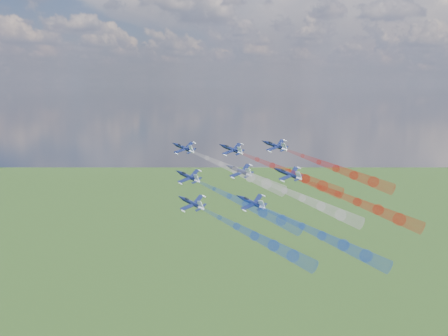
% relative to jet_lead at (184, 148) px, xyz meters
% --- Properties ---
extents(jet_lead, '(14.06, 12.39, 8.52)m').
position_rel_jet_lead_xyz_m(jet_lead, '(0.00, 0.00, 0.00)').
color(jet_lead, black).
extents(trail_lead, '(37.35, 15.90, 13.23)m').
position_rel_jet_lead_xyz_m(trail_lead, '(22.52, -6.98, -5.32)').
color(trail_lead, white).
extents(jet_inner_left, '(14.06, 12.39, 8.52)m').
position_rel_jet_lead_xyz_m(jet_inner_left, '(9.05, -13.87, -7.19)').
color(jet_inner_left, black).
extents(trail_inner_left, '(37.35, 15.90, 13.23)m').
position_rel_jet_lead_xyz_m(trail_inner_left, '(31.57, -20.85, -12.51)').
color(trail_inner_left, blue).
extents(jet_inner_right, '(14.06, 12.39, 8.52)m').
position_rel_jet_lead_xyz_m(jet_inner_right, '(16.25, 4.61, -0.17)').
color(jet_inner_right, black).
extents(trail_inner_right, '(37.35, 15.90, 13.23)m').
position_rel_jet_lead_xyz_m(trail_inner_right, '(38.77, -2.37, -5.49)').
color(trail_inner_right, red).
extents(jet_outer_left, '(14.06, 12.39, 8.52)m').
position_rel_jet_lead_xyz_m(jet_outer_left, '(15.84, -24.81, -12.81)').
color(jet_outer_left, black).
extents(trail_outer_left, '(37.35, 15.90, 13.23)m').
position_rel_jet_lead_xyz_m(trail_outer_left, '(38.36, -31.79, -18.13)').
color(trail_outer_left, blue).
extents(jet_center_third, '(14.06, 12.39, 8.52)m').
position_rel_jet_lead_xyz_m(jet_center_third, '(24.16, -7.40, -5.34)').
color(jet_center_third, black).
extents(trail_center_third, '(37.35, 15.90, 13.23)m').
position_rel_jet_lead_xyz_m(trail_center_third, '(46.67, -14.39, -10.66)').
color(trail_center_third, white).
extents(jet_outer_right, '(14.06, 12.39, 8.52)m').
position_rel_jet_lead_xyz_m(jet_outer_right, '(30.18, 10.14, 1.14)').
color(jet_outer_right, black).
extents(trail_outer_right, '(37.35, 15.90, 13.23)m').
position_rel_jet_lead_xyz_m(trail_outer_right, '(52.70, 3.15, -4.18)').
color(trail_outer_right, red).
extents(jet_rear_left, '(14.06, 12.39, 8.52)m').
position_rel_jet_lead_xyz_m(jet_rear_left, '(32.96, -19.81, -12.07)').
color(jet_rear_left, black).
extents(trail_rear_left, '(37.35, 15.90, 13.23)m').
position_rel_jet_lead_xyz_m(trail_rear_left, '(55.48, -26.79, -17.39)').
color(trail_rear_left, blue).
extents(jet_rear_right, '(14.06, 12.39, 8.52)m').
position_rel_jet_lead_xyz_m(jet_rear_right, '(39.30, -4.03, -5.78)').
color(jet_rear_right, black).
extents(trail_rear_right, '(37.35, 15.90, 13.23)m').
position_rel_jet_lead_xyz_m(trail_rear_right, '(61.82, -11.01, -11.10)').
color(trail_rear_right, red).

